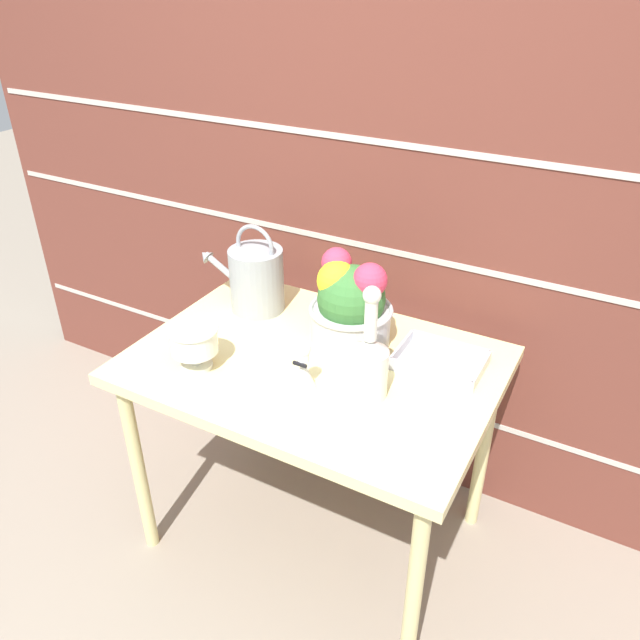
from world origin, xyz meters
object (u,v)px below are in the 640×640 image
at_px(glass_decanter, 369,361).
at_px(figurine_vase, 303,371).
at_px(crystal_pedestal_bowl, 194,341).
at_px(flower_planter, 350,305).
at_px(watering_can, 256,278).
at_px(wire_tray, 440,362).

bearing_deg(glass_decanter, figurine_vase, -157.23).
xyz_separation_m(crystal_pedestal_bowl, flower_planter, (0.33, 0.34, 0.05)).
distance_m(watering_can, figurine_vase, 0.49).
distance_m(flower_planter, wire_tray, 0.32).
xyz_separation_m(flower_planter, glass_decanter, (0.16, -0.21, -0.02)).
bearing_deg(watering_can, flower_planter, -6.26).
bearing_deg(wire_tray, flower_planter, -177.70).
bearing_deg(watering_can, wire_tray, -2.50).
bearing_deg(figurine_vase, glass_decanter, 22.77).
relative_size(crystal_pedestal_bowl, wire_tray, 0.58).
bearing_deg(wire_tray, figurine_vase, -134.83).
bearing_deg(wire_tray, watering_can, 177.50).
relative_size(watering_can, glass_decanter, 0.98).
height_order(watering_can, crystal_pedestal_bowl, watering_can).
xyz_separation_m(flower_planter, wire_tray, (0.29, 0.01, -0.12)).
bearing_deg(flower_planter, figurine_vase, -90.02).
height_order(flower_planter, wire_tray, flower_planter).
bearing_deg(figurine_vase, crystal_pedestal_bowl, -170.67).
bearing_deg(figurine_vase, watering_can, 138.94).
xyz_separation_m(crystal_pedestal_bowl, wire_tray, (0.62, 0.35, -0.08)).
relative_size(watering_can, flower_planter, 1.11).
xyz_separation_m(crystal_pedestal_bowl, glass_decanter, (0.50, 0.12, 0.02)).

